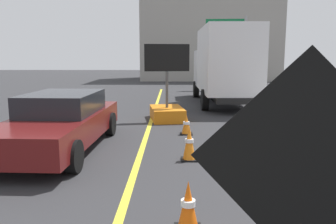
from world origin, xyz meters
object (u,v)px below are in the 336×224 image
Objects in this scene: box_truck at (224,64)px; arrow_board_trailer at (167,107)px; highway_guide_sign at (234,40)px; traffic_cone_near_sign at (188,207)px; pickup_car at (61,121)px; traffic_cone_mid_lane at (189,143)px; traffic_cone_far_lane at (186,125)px; roadwork_sign at (304,168)px.

arrow_board_trailer is at bearing -121.85° from box_truck.
traffic_cone_near_sign is at bearing -101.40° from highway_guide_sign.
highway_guide_sign is at bearing 66.34° from pickup_car.
traffic_cone_far_lane is (0.04, 2.57, -0.09)m from traffic_cone_mid_lane.
box_truck reaches higher than arrow_board_trailer.
traffic_cone_near_sign is 3.15m from traffic_cone_mid_lane.
arrow_board_trailer is 4.78m from pickup_car.
roadwork_sign reaches higher than traffic_cone_near_sign.
arrow_board_trailer is at bearing 92.78° from traffic_cone_near_sign.
arrow_board_trailer is 2.43m from traffic_cone_far_lane.
roadwork_sign reaches higher than traffic_cone_far_lane.
highway_guide_sign is 20.43m from traffic_cone_near_sign.
box_truck reaches higher than traffic_cone_far_lane.
box_truck reaches higher than traffic_cone_near_sign.
highway_guide_sign reaches higher than roadwork_sign.
traffic_cone_near_sign is 1.16× the size of traffic_cone_far_lane.
box_truck is (2.64, 4.24, 1.42)m from arrow_board_trailer.
traffic_cone_far_lane is (-0.52, 7.55, -1.18)m from roadwork_sign.
pickup_car reaches higher than traffic_cone_mid_lane.
traffic_cone_mid_lane reaches higher than traffic_cone_near_sign.
traffic_cone_mid_lane is at bearing -102.75° from box_truck.
highway_guide_sign reaches higher than traffic_cone_near_sign.
traffic_cone_mid_lane is 1.31× the size of traffic_cone_far_lane.
highway_guide_sign is 8.48× the size of traffic_cone_far_lane.
arrow_board_trailer reaches higher than traffic_cone_far_lane.
traffic_cone_near_sign is (0.39, -8.06, -0.15)m from arrow_board_trailer.
pickup_car is 3.23m from traffic_cone_mid_lane.
arrow_board_trailer is 3.49× the size of traffic_cone_mid_lane.
arrow_board_trailer is 0.53× the size of pickup_car.
traffic_cone_mid_lane is (-2.07, -9.16, -1.52)m from box_truck.
box_truck reaches higher than roadwork_sign.
traffic_cone_near_sign is at bearing -53.94° from pickup_car.
highway_guide_sign is at bearing 77.08° from traffic_cone_mid_lane.
box_truck is 7.08m from traffic_cone_far_lane.
traffic_cone_far_lane is (3.14, 1.70, -0.41)m from pickup_car.
traffic_cone_mid_lane is (0.17, 3.14, 0.05)m from traffic_cone_near_sign.
roadwork_sign is at bearing -98.57° from highway_guide_sign.
roadwork_sign is 14.22m from box_truck.
traffic_cone_far_lane is (0.61, -2.34, -0.19)m from arrow_board_trailer.
traffic_cone_near_sign is (-3.99, -19.80, -3.09)m from highway_guide_sign.
pickup_car is 8.62× the size of traffic_cone_far_lane.
arrow_board_trailer is 5.19m from box_truck.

